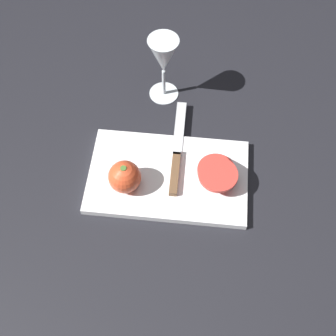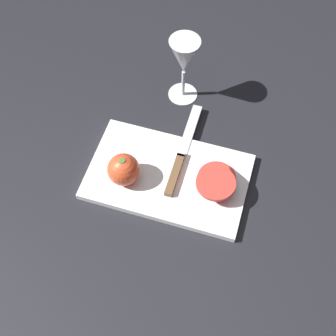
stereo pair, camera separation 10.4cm
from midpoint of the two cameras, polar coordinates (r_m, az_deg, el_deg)
The scene contains 6 objects.
ground_plane at distance 1.09m, azimuth 1.05°, elevation -0.50°, with size 3.00×3.00×0.00m, color black.
cutting_board at distance 1.07m, azimuth 2.77°, elevation -1.29°, with size 0.36×0.22×0.02m.
wine_glass at distance 1.13m, azimuth 4.59°, elevation 12.90°, with size 0.08×0.08×0.18m.
whole_tomato at distance 1.03m, azimuth -2.59°, elevation -0.43°, with size 0.07×0.07×0.07m.
knife at distance 1.07m, azimuth 4.01°, elevation 0.23°, with size 0.02×0.27×0.01m.
tomato_slice_stack_near at distance 1.04m, azimuth 8.74°, elevation -1.77°, with size 0.09×0.12×0.04m.
Camera 2 is at (0.19, -0.53, 0.94)m, focal length 50.00 mm.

